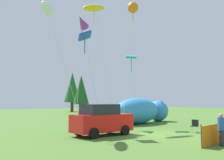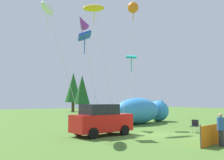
{
  "view_description": "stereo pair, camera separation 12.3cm",
  "coord_description": "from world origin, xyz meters",
  "views": [
    {
      "loc": [
        -12.08,
        -12.55,
        2.26
      ],
      "look_at": [
        -0.92,
        4.42,
        3.97
      ],
      "focal_mm": 40.0,
      "sensor_mm": 36.0,
      "label": 1
    },
    {
      "loc": [
        -11.97,
        -12.62,
        2.26
      ],
      "look_at": [
        -0.92,
        4.42,
        3.97
      ],
      "focal_mm": 40.0,
      "sensor_mm": 36.0,
      "label": 2
    }
  ],
  "objects": [
    {
      "name": "inflatable_cat",
      "position": [
        4.53,
        7.13,
        1.19
      ],
      "size": [
        8.63,
        4.64,
        2.57
      ],
      "rotation": [
        0.0,
        0.0,
        0.31
      ],
      "color": "#338CD8",
      "rests_on": "ground"
    },
    {
      "name": "kite_white_ghost",
      "position": [
        -6.5,
        4.11,
        8.7
      ],
      "size": [
        3.44,
        2.71,
        9.2
      ],
      "color": "silver",
      "rests_on": "ground"
    },
    {
      "name": "horizon_tree_west",
      "position": [
        8.4,
        28.96,
        4.31
      ],
      "size": [
        2.94,
        2.94,
        7.02
      ],
      "color": "brown",
      "rests_on": "ground"
    },
    {
      "name": "kite_yellow_hero",
      "position": [
        -1.9,
        5.77,
        10.22
      ],
      "size": [
        4.03,
        1.22,
        10.89
      ],
      "color": "silver",
      "rests_on": "ground"
    },
    {
      "name": "kite_orange_flower",
      "position": [
        1.87,
        5.14,
        10.86
      ],
      "size": [
        2.09,
        2.23,
        11.41
      ],
      "color": "silver",
      "rests_on": "ground"
    },
    {
      "name": "kite_blue_box",
      "position": [
        -4.09,
        3.11,
        6.78
      ],
      "size": [
        1.54,
        1.5,
        7.25
      ],
      "color": "silver",
      "rests_on": "ground"
    },
    {
      "name": "horizon_tree_northeast",
      "position": [
        9.99,
        36.47,
        5.11
      ],
      "size": [
        3.49,
        3.49,
        8.32
      ],
      "color": "brown",
      "rests_on": "ground"
    },
    {
      "name": "kite_purple_delta",
      "position": [
        -1.91,
        8.04,
        9.62
      ],
      "size": [
        1.76,
        1.6,
        10.36
      ],
      "color": "silver",
      "rests_on": "ground"
    },
    {
      "name": "parked_car",
      "position": [
        -3.58,
        1.62,
        1.01
      ],
      "size": [
        4.21,
        2.21,
        2.05
      ],
      "rotation": [
        0.0,
        0.0,
        0.1
      ],
      "color": "red",
      "rests_on": "ground"
    },
    {
      "name": "folding_chair",
      "position": [
        2.9,
        -0.63,
        0.53
      ],
      "size": [
        0.66,
        0.66,
        0.91
      ],
      "rotation": [
        0.0,
        0.0,
        -2.77
      ],
      "color": "black",
      "rests_on": "ground"
    },
    {
      "name": "spectator_in_yellow_shirt",
      "position": [
        -0.45,
        -4.94,
        0.9
      ],
      "size": [
        0.36,
        0.36,
        1.64
      ],
      "color": "#2D2D38",
      "rests_on": "ground"
    },
    {
      "name": "ground_plane",
      "position": [
        0.0,
        0.0,
        0.0
      ],
      "size": [
        120.0,
        120.0,
        0.0
      ],
      "primitive_type": "plane",
      "color": "#4C752D"
    },
    {
      "name": "kite_teal_diamond",
      "position": [
        1.07,
        4.41,
        5.99
      ],
      "size": [
        1.39,
        1.27,
        6.32
      ],
      "color": "silver",
      "rests_on": "ground"
    }
  ]
}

